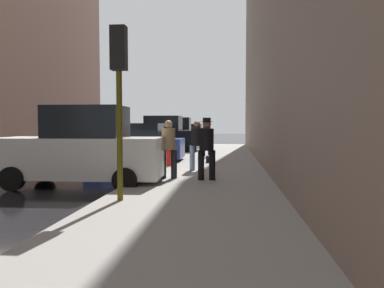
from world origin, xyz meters
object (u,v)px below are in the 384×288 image
at_px(pedestrian_in_jeans, 197,143).
at_px(pedestrian_in_red_jacket, 207,137).
at_px(parked_blue_sedan, 137,144).
at_px(pedestrian_with_fedora, 207,146).
at_px(duffel_bag, 210,159).
at_px(parked_bronze_suv, 174,134).
at_px(parked_gray_coupe, 184,134).
at_px(parked_black_suv, 161,136).
at_px(pedestrian_in_tan_coat, 168,146).
at_px(fire_hydrant, 169,157).
at_px(traffic_light, 119,75).
at_px(parked_silver_sedan, 191,133).
at_px(parked_white_van, 82,149).

xyz_separation_m(pedestrian_in_jeans, pedestrian_in_red_jacket, (-0.02, 5.72, 0.00)).
bearing_deg(parked_blue_sedan, pedestrian_with_fedora, -58.58).
xyz_separation_m(parked_blue_sedan, duffel_bag, (3.31, -0.72, -0.56)).
relative_size(parked_bronze_suv, pedestrian_with_fedora, 2.60).
bearing_deg(duffel_bag, parked_gray_coupe, 100.46).
bearing_deg(parked_gray_coupe, parked_bronze_suv, -90.00).
bearing_deg(pedestrian_with_fedora, parked_bronze_suv, 101.60).
bearing_deg(parked_blue_sedan, parked_black_suv, 90.00).
bearing_deg(pedestrian_in_red_jacket, pedestrian_in_jeans, -89.81).
bearing_deg(parked_gray_coupe, parked_black_suv, -90.00).
height_order(parked_bronze_suv, pedestrian_in_tan_coat, parked_bronze_suv).
xyz_separation_m(parked_black_suv, parked_gray_coupe, (0.00, 11.34, -0.18)).
xyz_separation_m(parked_bronze_suv, fire_hydrant, (1.80, -13.41, -0.54)).
height_order(parked_bronze_suv, traffic_light, traffic_light).
bearing_deg(pedestrian_in_tan_coat, parked_bronze_suv, 97.96).
relative_size(parked_black_suv, pedestrian_in_red_jacket, 2.72).
relative_size(parked_bronze_suv, parked_silver_sedan, 1.09).
xyz_separation_m(parked_bronze_suv, parked_silver_sedan, (0.00, 12.02, -0.18)).
bearing_deg(pedestrian_in_red_jacket, parked_black_suv, 129.88).
distance_m(parked_blue_sedan, pedestrian_with_fedora, 6.67).
distance_m(parked_blue_sedan, parked_bronze_suv, 11.25).
distance_m(fire_hydrant, pedestrian_in_tan_coat, 3.39).
xyz_separation_m(parked_bronze_suv, duffel_bag, (3.31, -11.97, -0.74)).
bearing_deg(parked_gray_coupe, pedestrian_with_fedora, -81.37).
distance_m(parked_black_suv, fire_hydrant, 8.25).
xyz_separation_m(parked_bronze_suv, traffic_light, (1.85, -19.97, 1.73)).
height_order(fire_hydrant, duffel_bag, fire_hydrant).
bearing_deg(pedestrian_with_fedora, parked_silver_sedan, 96.84).
bearing_deg(pedestrian_in_red_jacket, parked_gray_coupe, 101.28).
distance_m(pedestrian_with_fedora, pedestrian_in_red_jacket, 8.02).
xyz_separation_m(parked_blue_sedan, parked_silver_sedan, (-0.00, 23.27, 0.00)).
relative_size(pedestrian_in_tan_coat, duffel_bag, 3.89).
xyz_separation_m(parked_bronze_suv, parked_gray_coupe, (0.00, 5.96, -0.18)).
xyz_separation_m(parked_black_suv, pedestrian_with_fedora, (3.48, -11.56, 0.10)).
relative_size(parked_white_van, duffel_bag, 10.57).
relative_size(parked_gray_coupe, pedestrian_with_fedora, 2.37).
height_order(parked_bronze_suv, parked_gray_coupe, parked_bronze_suv).
height_order(pedestrian_with_fedora, duffel_bag, pedestrian_with_fedora).
bearing_deg(pedestrian_in_tan_coat, parked_gray_coupe, 95.88).
bearing_deg(pedestrian_in_red_jacket, traffic_light, -95.79).
bearing_deg(parked_blue_sedan, pedestrian_in_red_jacket, 37.93).
xyz_separation_m(parked_black_suv, fire_hydrant, (1.80, -8.04, -0.54)).
bearing_deg(parked_black_suv, parked_bronze_suv, 90.00).
bearing_deg(pedestrian_in_jeans, parked_bronze_suv, 101.53).
bearing_deg(parked_bronze_suv, pedestrian_in_red_jacket, -71.60).
xyz_separation_m(pedestrian_with_fedora, pedestrian_in_red_jacket, (-0.50, 8.01, -0.03)).
bearing_deg(parked_black_suv, pedestrian_in_jeans, -72.13).
relative_size(fire_hydrant, duffel_bag, 1.60).
relative_size(parked_gray_coupe, pedestrian_in_jeans, 2.46).
relative_size(traffic_light, duffel_bag, 8.18).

